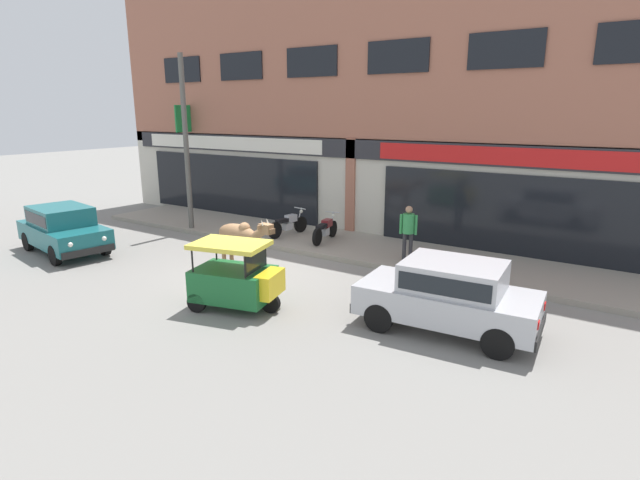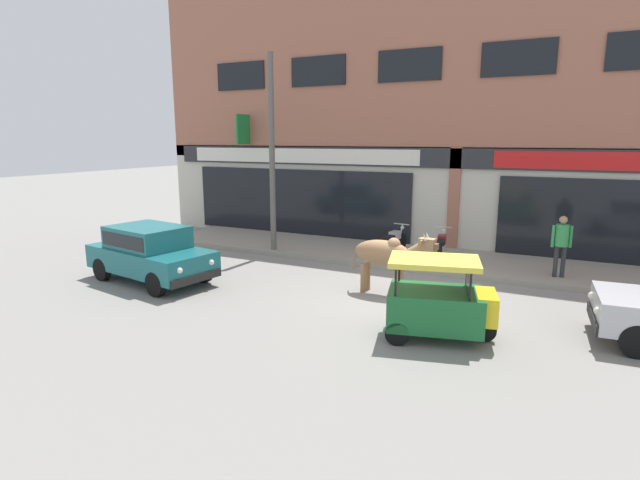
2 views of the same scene
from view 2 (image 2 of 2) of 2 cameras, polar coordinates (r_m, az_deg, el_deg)
ground_plane at (r=12.00m, az=9.54°, el=-6.48°), size 90.00×90.00×0.00m
sidewalk at (r=15.49m, az=13.60°, el=-2.23°), size 19.00×3.11×0.15m
shop_building at (r=16.87m, az=15.79°, el=14.85°), size 23.00×1.40×9.94m
cow at (r=11.89m, az=7.60°, el=-1.55°), size 2.15×0.61×1.61m
car_1 at (r=13.66m, az=-18.86°, el=-1.19°), size 3.79×2.19×1.46m
auto_rickshaw at (r=9.60m, az=13.47°, el=-7.13°), size 2.13×1.53×1.52m
motorcycle_0 at (r=15.55m, az=8.31°, el=-0.22°), size 0.57×1.81×0.88m
motorcycle_1 at (r=15.20m, az=13.70°, el=-0.70°), size 0.54×1.80×0.88m
pedestrian at (r=14.14m, az=25.89°, el=0.02°), size 0.48×0.32×1.60m
utility_pole at (r=15.83m, az=-5.51°, el=9.73°), size 0.18×0.18×6.07m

